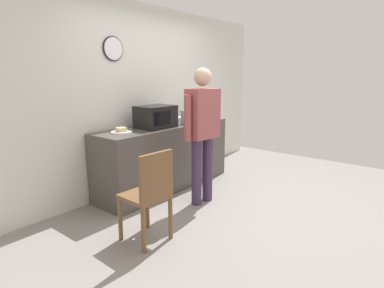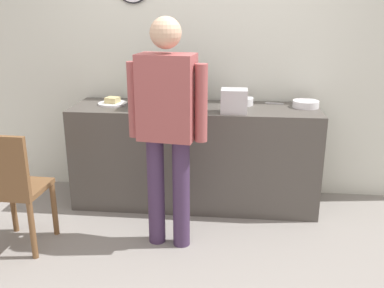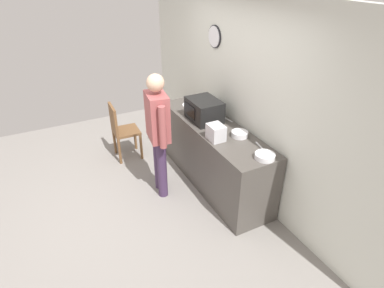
% 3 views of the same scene
% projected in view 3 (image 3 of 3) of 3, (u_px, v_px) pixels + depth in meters
% --- Properties ---
extents(ground_plane, '(6.00, 6.00, 0.00)m').
position_uv_depth(ground_plane, '(135.00, 206.00, 4.31)').
color(ground_plane, gray).
extents(back_wall, '(5.40, 0.13, 2.60)m').
position_uv_depth(back_wall, '(240.00, 95.00, 4.29)').
color(back_wall, silver).
rests_on(back_wall, ground_plane).
extents(kitchen_counter, '(2.21, 0.62, 0.93)m').
position_uv_depth(kitchen_counter, '(213.00, 154.00, 4.57)').
color(kitchen_counter, '#4C4742').
rests_on(kitchen_counter, ground_plane).
extents(microwave, '(0.50, 0.39, 0.30)m').
position_uv_depth(microwave, '(204.00, 110.00, 4.42)').
color(microwave, black).
rests_on(microwave, kitchen_counter).
extents(sandwich_plate, '(0.27, 0.27, 0.07)m').
position_uv_depth(sandwich_plate, '(191.00, 104.00, 4.93)').
color(sandwich_plate, white).
rests_on(sandwich_plate, kitchen_counter).
extents(salad_bowl, '(0.23, 0.23, 0.06)m').
position_uv_depth(salad_bowl, '(265.00, 156.00, 3.60)').
color(salad_bowl, white).
rests_on(salad_bowl, kitchen_counter).
extents(cereal_bowl, '(0.21, 0.21, 0.07)m').
position_uv_depth(cereal_bowl, '(240.00, 134.00, 4.06)').
color(cereal_bowl, white).
rests_on(cereal_bowl, kitchen_counter).
extents(toaster, '(0.22, 0.18, 0.20)m').
position_uv_depth(toaster, '(216.00, 132.00, 3.95)').
color(toaster, silver).
rests_on(toaster, kitchen_counter).
extents(fork_utensil, '(0.17, 0.05, 0.01)m').
position_uv_depth(fork_utensil, '(259.00, 145.00, 3.87)').
color(fork_utensil, silver).
rests_on(fork_utensil, kitchen_counter).
extents(spoon_utensil, '(0.17, 0.04, 0.01)m').
position_uv_depth(spoon_utensil, '(228.00, 120.00, 4.49)').
color(spoon_utensil, silver).
rests_on(spoon_utensil, kitchen_counter).
extents(person_standing, '(0.59, 0.29, 1.72)m').
position_uv_depth(person_standing, '(158.00, 128.00, 4.10)').
color(person_standing, '#402C4C').
rests_on(person_standing, ground_plane).
extents(wooden_chair, '(0.42, 0.42, 0.94)m').
position_uv_depth(wooden_chair, '(121.00, 129.00, 5.13)').
color(wooden_chair, brown).
rests_on(wooden_chair, ground_plane).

